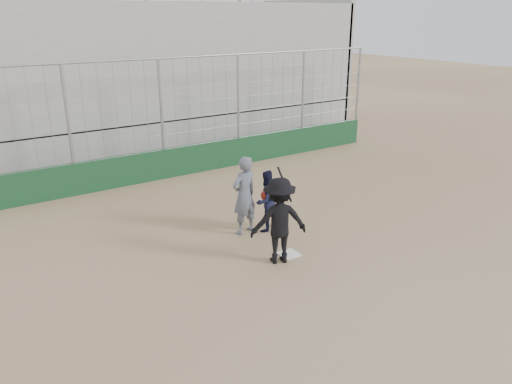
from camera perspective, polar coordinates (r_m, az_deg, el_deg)
ground at (r=11.90m, az=3.80°, el=-7.13°), size 90.00×90.00×0.00m
home_plate at (r=11.89m, az=3.80°, el=-7.08°), size 0.44×0.44×0.02m
backstop at (r=17.25m, az=-10.48°, el=4.66°), size 18.10×0.25×4.04m
bleachers at (r=21.46m, az=-16.34°, el=12.51°), size 20.25×6.70×6.98m
batter_at_plate at (r=11.18m, az=2.65°, el=-3.27°), size 1.47×1.15×2.13m
catcher_crouched at (r=12.93m, az=1.16°, el=-2.12°), size 0.96×0.85×1.11m
umpire at (r=12.65m, az=-1.35°, el=-0.83°), size 0.82×0.61×1.84m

